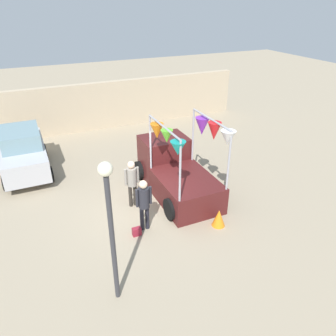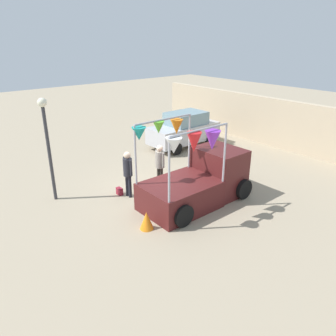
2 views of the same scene
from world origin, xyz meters
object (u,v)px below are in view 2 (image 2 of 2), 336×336
at_px(street_lamp, 47,135).
at_px(folded_kite_bundle_tangerine, 147,220).
at_px(handbag, 120,191).
at_px(person_vendor, 160,162).
at_px(vendor_truck, 201,178).
at_px(person_customer, 128,170).
at_px(parked_car, 184,129).

xyz_separation_m(street_lamp, folded_kite_bundle_tangerine, (3.85, 1.43, -2.19)).
bearing_deg(handbag, person_vendor, 74.89).
xyz_separation_m(vendor_truck, person_customer, (-1.95, -1.88, 0.22)).
relative_size(person_vendor, folded_kite_bundle_tangerine, 2.95).
distance_m(person_vendor, handbag, 1.94).
bearing_deg(street_lamp, handbag, 59.07).
distance_m(parked_car, person_vendor, 5.47).
xyz_separation_m(handbag, folded_kite_bundle_tangerine, (2.62, -0.62, 0.16)).
height_order(parked_car, handbag, parked_car).
height_order(person_vendor, handbag, person_vendor).
xyz_separation_m(person_customer, folded_kite_bundle_tangerine, (2.27, -0.82, -0.80)).
relative_size(person_vendor, handbag, 6.33).
xyz_separation_m(vendor_truck, person_vendor, (-1.85, -0.44, 0.20)).
xyz_separation_m(person_vendor, handbag, (-0.44, -1.64, -0.94)).
bearing_deg(person_customer, vendor_truck, 44.02).
relative_size(vendor_truck, street_lamp, 1.08).
bearing_deg(person_customer, person_vendor, 86.28).
bearing_deg(vendor_truck, handbag, -137.82).
bearing_deg(street_lamp, parked_car, 101.69).
relative_size(parked_car, person_vendor, 2.26).
bearing_deg(person_vendor, parked_car, 127.54).
height_order(vendor_truck, parked_car, vendor_truck).
bearing_deg(vendor_truck, parked_car, 143.06).
bearing_deg(handbag, person_customer, 29.74).
height_order(vendor_truck, street_lamp, street_lamp).
distance_m(vendor_truck, person_vendor, 1.92).
height_order(person_customer, handbag, person_customer).
xyz_separation_m(parked_car, person_vendor, (3.33, -4.34, 0.13)).
bearing_deg(parked_car, vendor_truck, -36.94).
relative_size(parked_car, handbag, 14.29).
relative_size(vendor_truck, folded_kite_bundle_tangerine, 6.84).
distance_m(person_customer, folded_kite_bundle_tangerine, 2.55).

